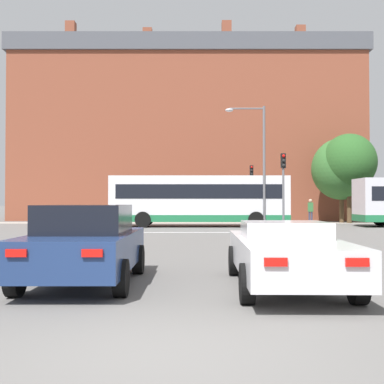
{
  "coord_description": "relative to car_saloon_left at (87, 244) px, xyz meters",
  "views": [
    {
      "loc": [
        0.27,
        -5.09,
        1.6
      ],
      "look_at": [
        0.18,
        24.37,
        2.22
      ],
      "focal_mm": 45.0,
      "sensor_mm": 36.0,
      "label": 1
    }
  ],
  "objects": [
    {
      "name": "ground_plane",
      "position": [
        1.81,
        -4.31,
        -0.78
      ],
      "size": [
        400.0,
        400.0,
        0.0
      ],
      "primitive_type": "plane",
      "color": "#605E5B"
    },
    {
      "name": "stop_line_strip",
      "position": [
        1.81,
        15.92,
        -0.77
      ],
      "size": [
        7.34,
        0.3,
        0.01
      ],
      "primitive_type": "cube",
      "color": "silver",
      "rests_on": "ground_plane"
    },
    {
      "name": "far_pavement",
      "position": [
        1.81,
        27.57,
        -0.77
      ],
      "size": [
        68.16,
        2.5,
        0.01
      ],
      "primitive_type": "cube",
      "color": "#A09B91",
      "rests_on": "ground_plane"
    },
    {
      "name": "brick_civic_building",
      "position": [
        1.71,
        36.2,
        7.26
      ],
      "size": [
        31.26,
        11.06,
        18.74
      ],
      "color": "brown",
      "rests_on": "ground_plane"
    },
    {
      "name": "car_saloon_left",
      "position": [
        0.0,
        0.0,
        0.0
      ],
      "size": [
        2.0,
        4.25,
        1.54
      ],
      "rotation": [
        0.0,
        0.0,
        -0.0
      ],
      "color": "navy",
      "rests_on": "ground_plane"
    },
    {
      "name": "car_roadster_right",
      "position": [
        3.84,
        -0.38,
        -0.13
      ],
      "size": [
        2.01,
        4.86,
        1.23
      ],
      "rotation": [
        0.0,
        0.0,
        -0.02
      ],
      "color": "silver",
      "rests_on": "ground_plane"
    },
    {
      "name": "bus_crossing_lead",
      "position": [
        2.55,
        21.84,
        0.98
      ],
      "size": [
        11.42,
        2.72,
        3.26
      ],
      "rotation": [
        0.0,
        0.0,
        -1.57
      ],
      "color": "silver",
      "rests_on": "ground_plane"
    },
    {
      "name": "traffic_light_near_right",
      "position": [
        7.06,
        16.75,
        2.08
      ],
      "size": [
        0.26,
        0.31,
        4.25
      ],
      "color": "slate",
      "rests_on": "ground_plane"
    },
    {
      "name": "traffic_light_far_right",
      "position": [
        6.63,
        27.21,
        2.17
      ],
      "size": [
        0.26,
        0.31,
        4.4
      ],
      "color": "slate",
      "rests_on": "ground_plane"
    },
    {
      "name": "street_lamp_junction",
      "position": [
        6.16,
        20.54,
        3.88
      ],
      "size": [
        2.5,
        0.36,
        7.6
      ],
      "color": "slate",
      "rests_on": "ground_plane"
    },
    {
      "name": "pedestrian_waiting",
      "position": [
        11.08,
        27.05,
        0.31
      ],
      "size": [
        0.43,
        0.29,
        1.83
      ],
      "rotation": [
        0.0,
        0.0,
        6.1
      ],
      "color": "#333851",
      "rests_on": "ground_plane"
    },
    {
      "name": "tree_by_building",
      "position": [
        13.72,
        27.95,
        3.39
      ],
      "size": [
        4.59,
        4.59,
        6.59
      ],
      "color": "#4C3823",
      "rests_on": "ground_plane"
    },
    {
      "name": "tree_kerbside",
      "position": [
        14.05,
        27.15,
        3.85
      ],
      "size": [
        4.13,
        4.13,
        6.81
      ],
      "color": "#4C3823",
      "rests_on": "ground_plane"
    }
  ]
}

